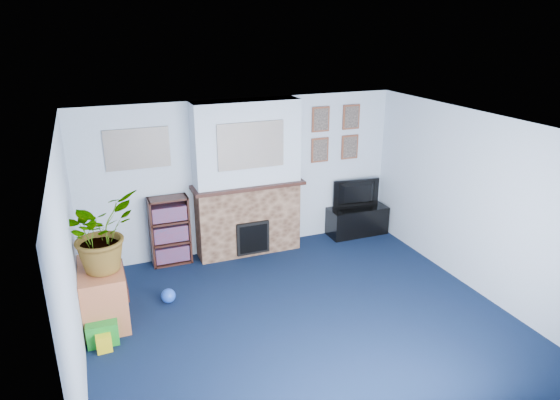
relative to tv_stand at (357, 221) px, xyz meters
name	(u,v)px	position (x,y,z in m)	size (l,w,h in m)	color
floor	(300,318)	(-1.95, -2.03, -0.22)	(5.00, 4.50, 0.01)	#0D1934
ceiling	(303,127)	(-1.95, -2.03, 2.17)	(5.00, 4.50, 0.01)	white
wall_back	(243,176)	(-1.95, 0.22, 0.97)	(5.00, 0.04, 2.40)	silver
wall_front	(421,337)	(-1.95, -4.28, 0.97)	(5.00, 0.04, 2.40)	silver
wall_left	(70,266)	(-4.45, -2.03, 0.97)	(0.04, 4.50, 2.40)	silver
wall_right	(473,202)	(0.55, -2.03, 0.97)	(0.04, 4.50, 2.40)	silver
chimney_breast	(247,181)	(-1.95, 0.02, 0.96)	(1.72, 0.50, 2.40)	brown
collage_main	(251,145)	(-1.95, -0.19, 1.56)	(1.00, 0.03, 0.68)	gray
collage_left	(137,149)	(-3.50, 0.21, 1.55)	(0.90, 0.03, 0.58)	gray
portrait_tl	(321,119)	(-0.65, 0.20, 1.77)	(0.30, 0.03, 0.40)	brown
portrait_tr	(351,117)	(-0.10, 0.20, 1.77)	(0.30, 0.03, 0.40)	brown
portrait_bl	(320,150)	(-0.65, 0.20, 1.27)	(0.30, 0.03, 0.40)	brown
portrait_br	(350,147)	(-0.10, 0.20, 1.27)	(0.30, 0.03, 0.40)	brown
tv_stand	(357,221)	(0.00, 0.00, 0.00)	(1.01, 0.43, 0.48)	black
television	(358,194)	(0.00, 0.02, 0.49)	(0.82, 0.11, 0.47)	black
bookshelf	(170,232)	(-3.16, 0.08, 0.28)	(0.58, 0.28, 1.05)	black
sideboard	(104,294)	(-4.19, -1.17, 0.12)	(0.51, 0.92, 0.72)	#B8603B
potted_plant	(100,232)	(-4.14, -1.22, 0.96)	(0.84, 0.73, 0.93)	#26661E
mantel_clock	(249,179)	(-1.94, -0.03, 1.00)	(0.10, 0.06, 0.15)	gold
mantel_candle	(266,177)	(-1.67, -0.03, 1.01)	(0.05, 0.05, 0.16)	#B2BFC6
mantel_teddy	(211,184)	(-2.53, -0.03, 0.99)	(0.13, 0.13, 0.13)	gray
mantel_can	(290,175)	(-1.27, -0.03, 0.99)	(0.07, 0.07, 0.13)	yellow
green_crate	(103,331)	(-4.25, -1.64, -0.08)	(0.34, 0.28, 0.28)	#198C26
toy_ball	(168,296)	(-3.41, -1.06, -0.13)	(0.19, 0.19, 0.19)	blue
toy_block	(104,341)	(-4.25, -1.80, -0.11)	(0.16, 0.16, 0.20)	yellow
toy_tube	(113,299)	(-4.09, -0.83, -0.15)	(0.13, 0.13, 0.27)	purple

